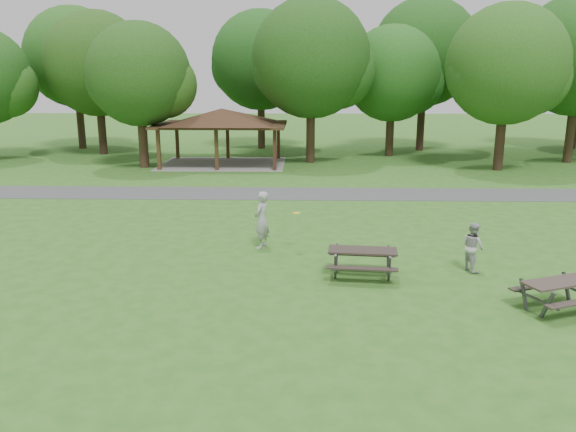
{
  "coord_description": "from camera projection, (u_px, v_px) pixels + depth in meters",
  "views": [
    {
      "loc": [
        1.48,
        -14.08,
        5.77
      ],
      "look_at": [
        1.0,
        4.0,
        1.3
      ],
      "focal_mm": 35.0,
      "sensor_mm": 36.0,
      "label": 1
    }
  ],
  "objects": [
    {
      "name": "frisbee_catcher",
      "position": [
        473.0,
        247.0,
        17.08
      ],
      "size": [
        0.8,
        0.89,
        1.52
      ],
      "primitive_type": "imported",
      "rotation": [
        0.0,
        0.0,
        1.92
      ],
      "color": "#ADADB0",
      "rests_on": "ground"
    },
    {
      "name": "asphalt_path",
      "position": [
        274.0,
        193.0,
        28.67
      ],
      "size": [
        120.0,
        3.2,
        0.02
      ],
      "primitive_type": "cube",
      "color": "#404143",
      "rests_on": "ground"
    },
    {
      "name": "tree_deep_a",
      "position": [
        77.0,
        60.0,
        45.38
      ],
      "size": [
        8.4,
        8.0,
        11.38
      ],
      "color": "#312016",
      "rests_on": "ground"
    },
    {
      "name": "tree_deep_c",
      "position": [
        426.0,
        56.0,
        44.09
      ],
      "size": [
        8.82,
        8.4,
        11.9
      ],
      "color": "black",
      "rests_on": "ground"
    },
    {
      "name": "frisbee_in_flight",
      "position": [
        296.0,
        213.0,
        18.84
      ],
      "size": [
        0.29,
        0.29,
        0.02
      ],
      "color": "yellow",
      "rests_on": "ground"
    },
    {
      "name": "tree_row_f",
      "position": [
        393.0,
        77.0,
        41.16
      ],
      "size": [
        7.35,
        7.0,
        9.55
      ],
      "color": "black",
      "rests_on": "ground"
    },
    {
      "name": "pavilion",
      "position": [
        222.0,
        119.0,
        37.75
      ],
      "size": [
        8.6,
        7.01,
        3.76
      ],
      "color": "#382514",
      "rests_on": "ground"
    },
    {
      "name": "tree_row_g",
      "position": [
        508.0,
        68.0,
        34.58
      ],
      "size": [
        7.77,
        7.4,
        10.25
      ],
      "color": "black",
      "rests_on": "ground"
    },
    {
      "name": "frisbee_thrower",
      "position": [
        262.0,
        220.0,
        19.35
      ],
      "size": [
        0.72,
        0.86,
        2.0
      ],
      "primitive_type": "imported",
      "rotation": [
        0.0,
        0.0,
        -1.96
      ],
      "color": "#9F9FA1",
      "rests_on": "ground"
    },
    {
      "name": "ground",
      "position": [
        247.0,
        298.0,
        15.09
      ],
      "size": [
        160.0,
        160.0,
        0.0
      ],
      "primitive_type": "plane",
      "color": "#2C601B",
      "rests_on": "ground"
    },
    {
      "name": "tree_row_d",
      "position": [
        141.0,
        78.0,
        35.8
      ],
      "size": [
        6.93,
        6.6,
        9.27
      ],
      "color": "#322116",
      "rests_on": "ground"
    },
    {
      "name": "picnic_table_middle",
      "position": [
        362.0,
        256.0,
        16.57
      ],
      "size": [
        2.17,
        1.81,
        0.87
      ],
      "color": "black",
      "rests_on": "ground"
    },
    {
      "name": "tree_row_c",
      "position": [
        99.0,
        67.0,
        42.05
      ],
      "size": [
        8.19,
        7.8,
        10.67
      ],
      "color": "black",
      "rests_on": "ground"
    },
    {
      "name": "tree_row_e",
      "position": [
        313.0,
        62.0,
        37.69
      ],
      "size": [
        8.4,
        8.0,
        11.02
      ],
      "color": "#312016",
      "rests_on": "ground"
    },
    {
      "name": "tree_deep_b",
      "position": [
        262.0,
        63.0,
        45.53
      ],
      "size": [
        8.4,
        8.0,
        11.13
      ],
      "color": "#311F15",
      "rests_on": "ground"
    },
    {
      "name": "picnic_table_far",
      "position": [
        558.0,
        288.0,
        14.19
      ],
      "size": [
        2.27,
        2.07,
        0.8
      ],
      "color": "#332925",
      "rests_on": "ground"
    }
  ]
}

